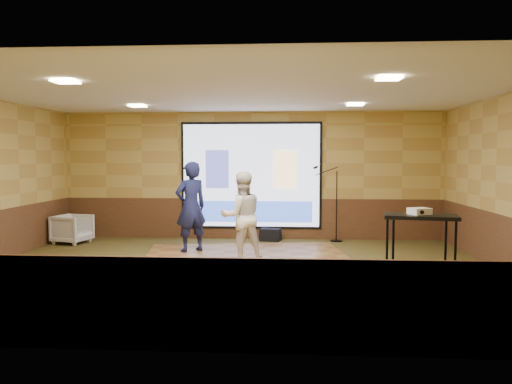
# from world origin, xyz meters

# --- Properties ---
(ground) EXTENTS (9.00, 9.00, 0.00)m
(ground) POSITION_xyz_m (0.00, 0.00, 0.00)
(ground) COLOR #333B1B
(ground) RESTS_ON ground
(room_shell) EXTENTS (9.04, 7.04, 3.02)m
(room_shell) POSITION_xyz_m (0.00, 0.00, 2.09)
(room_shell) COLOR tan
(room_shell) RESTS_ON ground
(wainscot_back) EXTENTS (9.00, 0.04, 0.95)m
(wainscot_back) POSITION_xyz_m (0.00, 3.48, 0.47)
(wainscot_back) COLOR #462A17
(wainscot_back) RESTS_ON ground
(wainscot_front) EXTENTS (9.00, 0.04, 0.95)m
(wainscot_front) POSITION_xyz_m (0.00, -3.48, 0.47)
(wainscot_front) COLOR #462A17
(wainscot_front) RESTS_ON ground
(wainscot_right) EXTENTS (0.04, 7.00, 0.95)m
(wainscot_right) POSITION_xyz_m (4.48, 0.00, 0.47)
(wainscot_right) COLOR #462A17
(wainscot_right) RESTS_ON ground
(projector_screen) EXTENTS (3.32, 0.06, 2.52)m
(projector_screen) POSITION_xyz_m (0.00, 3.44, 1.47)
(projector_screen) COLOR black
(projector_screen) RESTS_ON room_shell
(downlight_nw) EXTENTS (0.32, 0.32, 0.02)m
(downlight_nw) POSITION_xyz_m (-2.20, 1.80, 2.97)
(downlight_nw) COLOR #FFEBBF
(downlight_nw) RESTS_ON room_shell
(downlight_ne) EXTENTS (0.32, 0.32, 0.02)m
(downlight_ne) POSITION_xyz_m (2.20, 1.80, 2.97)
(downlight_ne) COLOR #FFEBBF
(downlight_ne) RESTS_ON room_shell
(downlight_sw) EXTENTS (0.32, 0.32, 0.02)m
(downlight_sw) POSITION_xyz_m (-2.20, -1.50, 2.97)
(downlight_sw) COLOR #FFEBBF
(downlight_sw) RESTS_ON room_shell
(downlight_se) EXTENTS (0.32, 0.32, 0.02)m
(downlight_se) POSITION_xyz_m (2.20, -1.50, 2.97)
(downlight_se) COLOR #FFEBBF
(downlight_se) RESTS_ON room_shell
(dance_floor) EXTENTS (4.27, 3.48, 0.03)m
(dance_floor) POSITION_xyz_m (0.08, 1.17, 0.01)
(dance_floor) COLOR olive
(dance_floor) RESTS_ON ground
(player_left) EXTENTS (0.79, 0.74, 1.82)m
(player_left) POSITION_xyz_m (-1.08, 1.62, 0.94)
(player_left) COLOR #151A44
(player_left) RESTS_ON dance_floor
(player_right) EXTENTS (0.97, 0.86, 1.64)m
(player_right) POSITION_xyz_m (0.02, 0.80, 0.85)
(player_right) COLOR silver
(player_right) RESTS_ON dance_floor
(av_table) EXTENTS (1.04, 0.55, 1.09)m
(av_table) POSITION_xyz_m (2.82, -0.87, 0.79)
(av_table) COLOR black
(av_table) RESTS_ON ground
(projector) EXTENTS (0.35, 0.33, 0.09)m
(projector) POSITION_xyz_m (2.80, -0.84, 1.14)
(projector) COLOR white
(projector) RESTS_ON av_table
(mic_stand) EXTENTS (0.68, 0.28, 1.74)m
(mic_stand) POSITION_xyz_m (1.93, 3.18, 0.49)
(mic_stand) COLOR black
(mic_stand) RESTS_ON ground
(banquet_chair) EXTENTS (0.86, 0.85, 0.65)m
(banquet_chair) POSITION_xyz_m (-3.95, 2.52, 0.32)
(banquet_chair) COLOR gray
(banquet_chair) RESTS_ON ground
(duffel_bag) EXTENTS (0.52, 0.41, 0.28)m
(duffel_bag) POSITION_xyz_m (0.47, 3.15, 0.14)
(duffel_bag) COLOR black
(duffel_bag) RESTS_ON ground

